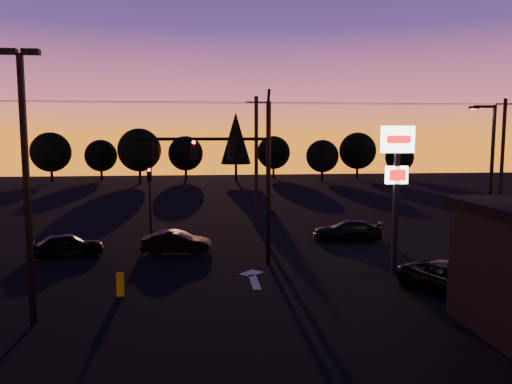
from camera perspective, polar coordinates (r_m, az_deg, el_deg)
ground at (r=21.16m, az=-1.24°, el=-11.06°), size 120.00×120.00×0.00m
lane_arrow at (r=22.79m, az=-0.34°, el=-9.74°), size 1.20×3.10×0.01m
traffic_signal_mast at (r=24.18m, az=-2.33°, el=3.08°), size 6.79×0.52×8.58m
secondary_signal at (r=31.94m, az=-12.05°, el=0.05°), size 0.30×0.31×4.35m
parking_lot_light at (r=18.07m, az=-24.83°, el=2.36°), size 1.25×0.30×9.14m
pylon_sign at (r=23.34m, az=15.79°, el=2.66°), size 1.50×0.28×6.80m
streetlight at (r=30.06m, az=25.18°, el=2.16°), size 1.55×0.35×8.00m
utility_pole_1 at (r=34.34m, az=0.03°, el=3.54°), size 1.40×0.26×9.00m
utility_pole_2 at (r=40.47m, az=26.31°, el=3.32°), size 1.40×0.26×9.00m
power_wires at (r=34.36m, az=0.03°, el=10.17°), size 36.00×1.22×0.07m
bollard at (r=20.95m, az=-15.25°, el=-10.15°), size 0.31×0.31×0.93m
tree_0 at (r=73.00m, az=-22.41°, el=4.23°), size 5.36×5.36×6.74m
tree_1 at (r=74.53m, az=-17.30°, el=3.98°), size 4.54×4.54×5.71m
tree_2 at (r=68.62m, az=-13.19°, el=4.70°), size 5.77×5.78×7.26m
tree_3 at (r=72.17m, az=-8.05°, el=4.39°), size 4.95×4.95×6.22m
tree_4 at (r=69.25m, az=-2.32°, el=6.17°), size 4.18×4.18×9.50m
tree_5 at (r=74.91m, az=2.02°, el=4.53°), size 4.95×4.95×6.22m
tree_6 at (r=70.18m, az=7.59°, el=4.08°), size 4.54×4.54×5.71m
tree_7 at (r=74.67m, az=11.54°, el=4.63°), size 5.36×5.36×6.74m
tree_8 at (r=75.82m, az=16.08°, el=3.83°), size 4.12×4.12×5.19m
car_left at (r=28.27m, az=-20.69°, el=-5.68°), size 3.88×2.46×1.23m
car_mid at (r=27.50m, az=-9.08°, el=-5.69°), size 3.82×1.73×1.22m
car_right at (r=30.94m, az=10.44°, el=-4.34°), size 4.48×2.65×1.22m
suv_parked at (r=21.73m, az=21.74°, el=-9.31°), size 3.91×5.02×1.27m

